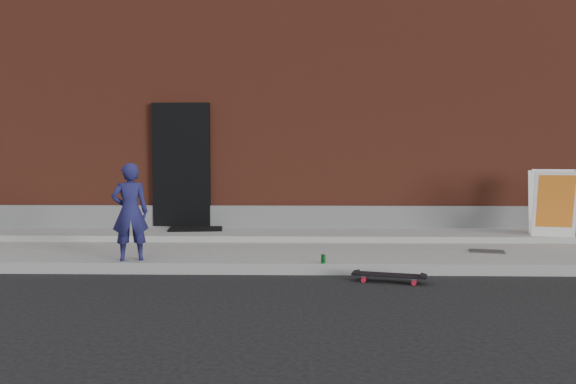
{
  "coord_description": "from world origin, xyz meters",
  "views": [
    {
      "loc": [
        -0.41,
        -7.26,
        1.56
      ],
      "look_at": [
        -0.6,
        0.8,
        1.04
      ],
      "focal_mm": 35.0,
      "sensor_mm": 36.0,
      "label": 1
    }
  ],
  "objects_px": {
    "pizza_sign": "(552,203)",
    "soda_can": "(323,259)",
    "skateboard": "(389,276)",
    "child": "(130,212)"
  },
  "relations": [
    {
      "from": "child",
      "to": "soda_can",
      "type": "distance_m",
      "value": 2.67
    },
    {
      "from": "child",
      "to": "pizza_sign",
      "type": "distance_m",
      "value": 6.66
    },
    {
      "from": "child",
      "to": "pizza_sign",
      "type": "xyz_separation_m",
      "value": [
        6.42,
        1.77,
        -0.01
      ]
    },
    {
      "from": "pizza_sign",
      "to": "soda_can",
      "type": "bearing_deg",
      "value": -153.28
    },
    {
      "from": "skateboard",
      "to": "pizza_sign",
      "type": "height_order",
      "value": "pizza_sign"
    },
    {
      "from": "child",
      "to": "skateboard",
      "type": "bearing_deg",
      "value": 153.21
    },
    {
      "from": "skateboard",
      "to": "pizza_sign",
      "type": "bearing_deg",
      "value": 37.94
    },
    {
      "from": "pizza_sign",
      "to": "soda_can",
      "type": "distance_m",
      "value": 4.32
    },
    {
      "from": "skateboard",
      "to": "pizza_sign",
      "type": "distance_m",
      "value": 3.9
    },
    {
      "from": "child",
      "to": "pizza_sign",
      "type": "bearing_deg",
      "value": 178.42
    }
  ]
}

